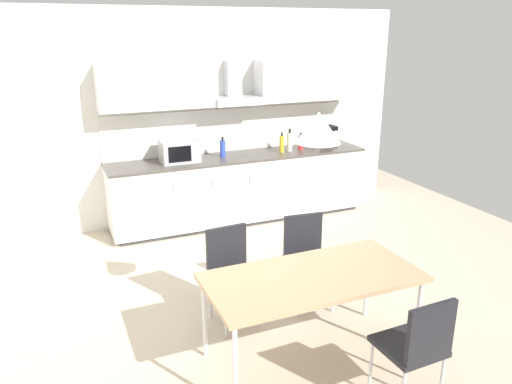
{
  "coord_description": "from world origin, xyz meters",
  "views": [
    {
      "loc": [
        -1.51,
        -3.71,
        2.53
      ],
      "look_at": [
        0.33,
        0.59,
        1.0
      ],
      "focal_mm": 35.0,
      "sensor_mm": 36.0,
      "label": 1
    }
  ],
  "objects_px": {
    "pendant_lamp": "(318,127)",
    "chair_far_right": "(307,251)",
    "bottle_red": "(301,142)",
    "chair_near_right": "(418,342)",
    "bottle_white": "(290,142)",
    "coffee_maker": "(328,136)",
    "chair_far_left": "(231,266)",
    "bottle_blue": "(223,148)",
    "dining_table": "(312,280)",
    "microwave": "(179,151)",
    "bottle_yellow": "(282,144)"
  },
  "relations": [
    {
      "from": "bottle_red",
      "to": "chair_near_right",
      "type": "relative_size",
      "value": 0.27
    },
    {
      "from": "bottle_white",
      "to": "chair_near_right",
      "type": "relative_size",
      "value": 0.36
    },
    {
      "from": "chair_far_right",
      "to": "bottle_yellow",
      "type": "bearing_deg",
      "value": 69.79
    },
    {
      "from": "coffee_maker",
      "to": "chair_near_right",
      "type": "relative_size",
      "value": 0.34
    },
    {
      "from": "coffee_maker",
      "to": "chair_far_right",
      "type": "distance_m",
      "value": 2.89
    },
    {
      "from": "bottle_yellow",
      "to": "chair_near_right",
      "type": "relative_size",
      "value": 0.32
    },
    {
      "from": "chair_far_right",
      "to": "microwave",
      "type": "bearing_deg",
      "value": 104.38
    },
    {
      "from": "coffee_maker",
      "to": "dining_table",
      "type": "distance_m",
      "value": 3.72
    },
    {
      "from": "chair_near_right",
      "to": "pendant_lamp",
      "type": "relative_size",
      "value": 2.72
    },
    {
      "from": "coffee_maker",
      "to": "bottle_yellow",
      "type": "bearing_deg",
      "value": -174.13
    },
    {
      "from": "bottle_red",
      "to": "dining_table",
      "type": "relative_size",
      "value": 0.14
    },
    {
      "from": "bottle_yellow",
      "to": "chair_far_left",
      "type": "bearing_deg",
      "value": -125.21
    },
    {
      "from": "coffee_maker",
      "to": "chair_far_left",
      "type": "height_order",
      "value": "coffee_maker"
    },
    {
      "from": "chair_near_right",
      "to": "chair_far_left",
      "type": "distance_m",
      "value": 1.74
    },
    {
      "from": "bottle_blue",
      "to": "bottle_red",
      "type": "bearing_deg",
      "value": -0.6
    },
    {
      "from": "coffee_maker",
      "to": "bottle_blue",
      "type": "height_order",
      "value": "coffee_maker"
    },
    {
      "from": "chair_near_right",
      "to": "pendant_lamp",
      "type": "distance_m",
      "value": 1.6
    },
    {
      "from": "coffee_maker",
      "to": "bottle_blue",
      "type": "xyz_separation_m",
      "value": [
        -1.62,
        -0.01,
        -0.04
      ]
    },
    {
      "from": "bottle_blue",
      "to": "chair_near_right",
      "type": "xyz_separation_m",
      "value": [
        -0.0,
        -3.89,
        -0.5
      ]
    },
    {
      "from": "chair_far_right",
      "to": "pendant_lamp",
      "type": "relative_size",
      "value": 2.72
    },
    {
      "from": "bottle_yellow",
      "to": "dining_table",
      "type": "xyz_separation_m",
      "value": [
        -1.21,
        -3.04,
        -0.34
      ]
    },
    {
      "from": "coffee_maker",
      "to": "pendant_lamp",
      "type": "xyz_separation_m",
      "value": [
        -2.0,
        -3.12,
        0.82
      ]
    },
    {
      "from": "pendant_lamp",
      "to": "chair_far_right",
      "type": "bearing_deg",
      "value": 63.93
    },
    {
      "from": "bottle_yellow",
      "to": "microwave",
      "type": "bearing_deg",
      "value": 177.81
    },
    {
      "from": "bottle_white",
      "to": "dining_table",
      "type": "bearing_deg",
      "value": -113.72
    },
    {
      "from": "bottle_white",
      "to": "chair_far_right",
      "type": "distance_m",
      "value": 2.54
    },
    {
      "from": "microwave",
      "to": "chair_far_right",
      "type": "height_order",
      "value": "microwave"
    },
    {
      "from": "microwave",
      "to": "bottle_red",
      "type": "bearing_deg",
      "value": 0.24
    },
    {
      "from": "dining_table",
      "to": "chair_near_right",
      "type": "relative_size",
      "value": 1.91
    },
    {
      "from": "bottle_blue",
      "to": "chair_near_right",
      "type": "relative_size",
      "value": 0.31
    },
    {
      "from": "pendant_lamp",
      "to": "bottle_red",
      "type": "bearing_deg",
      "value": 63.55
    },
    {
      "from": "bottle_white",
      "to": "coffee_maker",
      "type": "bearing_deg",
      "value": 4.25
    },
    {
      "from": "coffee_maker",
      "to": "pendant_lamp",
      "type": "relative_size",
      "value": 0.94
    },
    {
      "from": "bottle_red",
      "to": "chair_near_right",
      "type": "height_order",
      "value": "bottle_red"
    },
    {
      "from": "coffee_maker",
      "to": "bottle_white",
      "type": "bearing_deg",
      "value": -175.75
    },
    {
      "from": "bottle_yellow",
      "to": "chair_near_right",
      "type": "distance_m",
      "value": 3.94
    },
    {
      "from": "bottle_blue",
      "to": "bottle_yellow",
      "type": "bearing_deg",
      "value": -5.07
    },
    {
      "from": "pendant_lamp",
      "to": "bottle_yellow",
      "type": "bearing_deg",
      "value": 68.24
    },
    {
      "from": "chair_far_right",
      "to": "dining_table",
      "type": "bearing_deg",
      "value": -116.07
    },
    {
      "from": "bottle_yellow",
      "to": "chair_far_right",
      "type": "distance_m",
      "value": 2.46
    },
    {
      "from": "bottle_blue",
      "to": "dining_table",
      "type": "relative_size",
      "value": 0.16
    },
    {
      "from": "bottle_white",
      "to": "pendant_lamp",
      "type": "height_order",
      "value": "pendant_lamp"
    },
    {
      "from": "bottle_red",
      "to": "coffee_maker",
      "type": "bearing_deg",
      "value": 2.38
    },
    {
      "from": "chair_near_right",
      "to": "chair_far_left",
      "type": "xyz_separation_m",
      "value": [
        -0.76,
        1.56,
        0.0
      ]
    },
    {
      "from": "coffee_maker",
      "to": "pendant_lamp",
      "type": "distance_m",
      "value": 3.79
    },
    {
      "from": "microwave",
      "to": "chair_far_left",
      "type": "relative_size",
      "value": 0.55
    },
    {
      "from": "chair_far_right",
      "to": "pendant_lamp",
      "type": "distance_m",
      "value": 1.61
    },
    {
      "from": "coffee_maker",
      "to": "chair_far_right",
      "type": "bearing_deg",
      "value": -124.65
    },
    {
      "from": "bottle_blue",
      "to": "dining_table",
      "type": "bearing_deg",
      "value": -96.96
    },
    {
      "from": "coffee_maker",
      "to": "chair_far_left",
      "type": "xyz_separation_m",
      "value": [
        -2.38,
        -2.34,
        -0.53
      ]
    }
  ]
}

